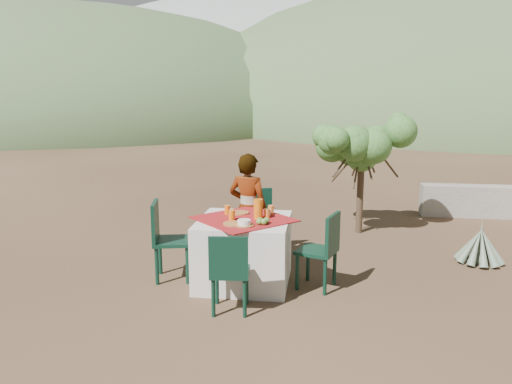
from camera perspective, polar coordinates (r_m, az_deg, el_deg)
ground at (r=6.05m, az=1.97°, el=-9.63°), size 160.00×160.00×0.00m
table at (r=5.75m, az=-1.40°, el=-6.73°), size 1.30×1.30×0.76m
chair_far at (r=6.66m, az=0.21°, el=-3.12°), size 0.51×0.51×0.90m
chair_near at (r=4.95m, az=-3.04°, el=-8.87°), size 0.41×0.41×0.82m
chair_left at (r=5.91m, az=-10.28°, el=-5.04°), size 0.51×0.51×0.93m
chair_right at (r=5.59m, az=7.68°, el=-6.29°), size 0.51×0.51×0.87m
person at (r=6.28m, az=-0.90°, el=-2.00°), size 0.60×0.48×1.42m
shrub_tree at (r=7.81m, az=12.35°, el=4.60°), size 1.38×1.35×1.62m
agave at (r=7.05m, az=24.24°, el=-5.72°), size 0.60×0.61×0.64m
stone_wall at (r=9.70m, az=25.90°, el=-1.01°), size 2.60×0.35×0.55m
hill_near_left at (r=40.22m, az=-19.84°, el=7.69°), size 40.00×40.00×16.00m
hill_near_right at (r=43.21m, az=23.40°, el=7.65°), size 48.00×48.00×20.00m
hill_far_center at (r=57.83m, az=3.36°, el=9.29°), size 60.00×60.00×24.00m
plate_far at (r=5.88m, az=-1.92°, el=-2.38°), size 0.23×0.23×0.01m
plate_near at (r=5.40m, az=-2.51°, el=-3.65°), size 0.24×0.24×0.01m
glass_far at (r=5.82m, az=-3.30°, el=-2.06°), size 0.07×0.07×0.11m
glass_near at (r=5.56m, az=-2.79°, el=-2.67°), size 0.07×0.07×0.12m
juice_pitcher at (r=5.60m, az=0.25°, el=-1.96°), size 0.10×0.10×0.22m
bowl_plate at (r=5.34m, az=-1.36°, el=-3.81°), size 0.21×0.21×0.01m
white_bowl at (r=5.33m, az=-1.36°, el=-3.47°), size 0.15×0.15×0.05m
jar_left at (r=5.66m, az=1.27°, el=-2.44°), size 0.07×0.07×0.11m
jar_right at (r=5.83m, az=1.71°, el=-2.05°), size 0.07×0.07×0.11m
napkin_holder at (r=5.75m, az=1.37°, el=-2.36°), size 0.07×0.05×0.08m
fruit_cluster at (r=5.39m, az=0.73°, el=-3.34°), size 0.14×0.13×0.07m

